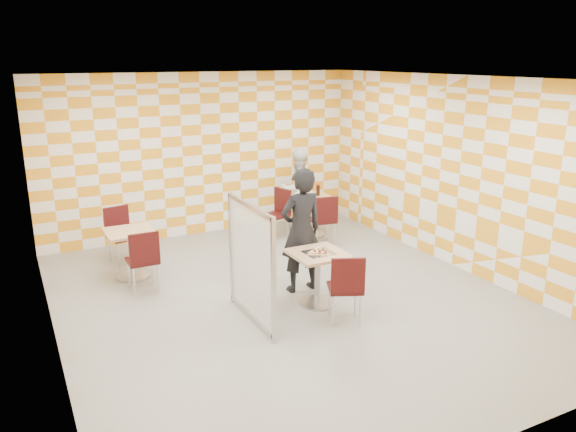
# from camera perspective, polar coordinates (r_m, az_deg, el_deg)

# --- Properties ---
(room_shell) EXTENTS (7.00, 7.00, 7.00)m
(room_shell) POSITION_cam_1_polar(r_m,az_deg,el_deg) (7.89, -1.78, 2.96)
(room_shell) COLOR gray
(room_shell) RESTS_ON ground
(main_table) EXTENTS (0.70, 0.70, 0.75)m
(main_table) POSITION_cam_1_polar(r_m,az_deg,el_deg) (7.58, 3.04, -5.44)
(main_table) COLOR tan
(main_table) RESTS_ON ground
(second_table) EXTENTS (0.70, 0.70, 0.75)m
(second_table) POSITION_cam_1_polar(r_m,az_deg,el_deg) (10.51, 2.44, 0.71)
(second_table) COLOR tan
(second_table) RESTS_ON ground
(empty_table) EXTENTS (0.70, 0.70, 0.75)m
(empty_table) POSITION_cam_1_polar(r_m,az_deg,el_deg) (8.82, -15.70, -2.93)
(empty_table) COLOR tan
(empty_table) RESTS_ON ground
(chair_main_front) EXTENTS (0.56, 0.56, 0.92)m
(chair_main_front) POSITION_cam_1_polar(r_m,az_deg,el_deg) (7.06, 5.95, -6.89)
(chair_main_front) COLOR #360A0B
(chair_main_front) RESTS_ON ground
(chair_second_front) EXTENTS (0.49, 0.50, 0.92)m
(chair_second_front) POSITION_cam_1_polar(r_m,az_deg,el_deg) (9.91, 3.71, -0.06)
(chair_second_front) COLOR #360A0B
(chair_second_front) RESTS_ON ground
(chair_second_side) EXTENTS (0.53, 0.53, 0.92)m
(chair_second_side) POSITION_cam_1_polar(r_m,az_deg,el_deg) (10.34, -0.97, 0.66)
(chair_second_side) COLOR #360A0B
(chair_second_side) RESTS_ON ground
(chair_empty_near) EXTENTS (0.42, 0.43, 0.92)m
(chair_empty_near) POSITION_cam_1_polar(r_m,az_deg,el_deg) (8.20, -14.47, -4.01)
(chair_empty_near) COLOR #360A0B
(chair_empty_near) RESTS_ON ground
(chair_empty_far) EXTENTS (0.50, 0.51, 0.92)m
(chair_empty_far) POSITION_cam_1_polar(r_m,az_deg,el_deg) (9.52, -16.69, -1.39)
(chair_empty_far) COLOR #360A0B
(chair_empty_far) RESTS_ON ground
(partition) EXTENTS (0.08, 1.38, 1.55)m
(partition) POSITION_cam_1_polar(r_m,az_deg,el_deg) (7.03, -3.79, -4.75)
(partition) COLOR white
(partition) RESTS_ON ground
(man_dark) EXTENTS (0.66, 0.45, 1.79)m
(man_dark) POSITION_cam_1_polar(r_m,az_deg,el_deg) (7.93, 1.35, -1.49)
(man_dark) COLOR black
(man_dark) RESTS_ON ground
(man_white) EXTENTS (0.78, 0.62, 1.57)m
(man_white) POSITION_cam_1_polar(r_m,az_deg,el_deg) (10.88, 1.00, 2.75)
(man_white) COLOR white
(man_white) RESTS_ON ground
(pizza_on_foil) EXTENTS (0.40, 0.40, 0.04)m
(pizza_on_foil) POSITION_cam_1_polar(r_m,az_deg,el_deg) (7.48, 3.13, -3.63)
(pizza_on_foil) COLOR silver
(pizza_on_foil) RESTS_ON main_table
(sport_bottle) EXTENTS (0.06, 0.06, 0.20)m
(sport_bottle) POSITION_cam_1_polar(r_m,az_deg,el_deg) (10.41, 1.60, 2.42)
(sport_bottle) COLOR white
(sport_bottle) RESTS_ON second_table
(soda_bottle) EXTENTS (0.07, 0.07, 0.23)m
(soda_bottle) POSITION_cam_1_polar(r_m,az_deg,el_deg) (10.52, 3.07, 2.64)
(soda_bottle) COLOR black
(soda_bottle) RESTS_ON second_table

